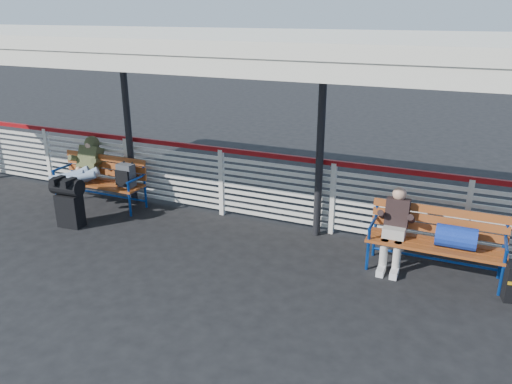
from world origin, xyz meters
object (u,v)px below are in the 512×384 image
at_px(bench_right, 444,236).
at_px(bench_left, 107,176).
at_px(luggage_stack, 69,200).
at_px(companion_person, 395,228).
at_px(traveler_man, 80,172).

bearing_deg(bench_right, bench_left, 177.33).
relative_size(luggage_stack, bench_left, 0.47).
bearing_deg(bench_left, luggage_stack, -87.84).
relative_size(luggage_stack, bench_right, 0.47).
bearing_deg(companion_person, bench_left, 176.81).
height_order(bench_right, companion_person, companion_person).
distance_m(bench_left, traveler_man, 0.48).
xyz_separation_m(luggage_stack, bench_left, (-0.04, 1.04, 0.12)).
xyz_separation_m(luggage_stack, traveler_man, (-0.35, 0.69, 0.25)).
height_order(luggage_stack, traveler_man, traveler_man).
xyz_separation_m(bench_right, traveler_man, (-6.19, -0.08, 0.14)).
height_order(luggage_stack, bench_right, bench_right).
relative_size(bench_right, companion_person, 1.57).
bearing_deg(traveler_man, bench_right, 0.71).
height_order(bench_right, traveler_man, traveler_man).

